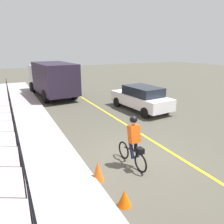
{
  "coord_description": "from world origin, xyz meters",
  "views": [
    {
      "loc": [
        -6.08,
        3.93,
        4.01
      ],
      "look_at": [
        2.79,
        -0.5,
        1.0
      ],
      "focal_mm": 34.8,
      "sensor_mm": 36.0,
      "label": 1
    }
  ],
  "objects_px": {
    "traffic_cone_near": "(98,171)",
    "cyclist_lead": "(133,142)",
    "patrol_sedan": "(141,98)",
    "box_truck_background": "(52,78)",
    "traffic_cone_far": "(124,198)"
  },
  "relations": [
    {
      "from": "cyclist_lead",
      "to": "box_truck_background",
      "type": "bearing_deg",
      "value": -2.01
    },
    {
      "from": "box_truck_background",
      "to": "traffic_cone_near",
      "type": "distance_m",
      "value": 12.69
    },
    {
      "from": "traffic_cone_near",
      "to": "cyclist_lead",
      "type": "bearing_deg",
      "value": -80.04
    },
    {
      "from": "patrol_sedan",
      "to": "box_truck_background",
      "type": "xyz_separation_m",
      "value": [
        6.63,
        4.28,
        0.73
      ]
    },
    {
      "from": "cyclist_lead",
      "to": "patrol_sedan",
      "type": "relative_size",
      "value": 0.4
    },
    {
      "from": "cyclist_lead",
      "to": "patrol_sedan",
      "type": "bearing_deg",
      "value": -38.71
    },
    {
      "from": "patrol_sedan",
      "to": "cyclist_lead",
      "type": "bearing_deg",
      "value": 138.83
    },
    {
      "from": "traffic_cone_near",
      "to": "traffic_cone_far",
      "type": "height_order",
      "value": "traffic_cone_near"
    },
    {
      "from": "box_truck_background",
      "to": "traffic_cone_near",
      "type": "relative_size",
      "value": 10.53
    },
    {
      "from": "box_truck_background",
      "to": "traffic_cone_far",
      "type": "height_order",
      "value": "box_truck_background"
    },
    {
      "from": "cyclist_lead",
      "to": "box_truck_background",
      "type": "height_order",
      "value": "box_truck_background"
    },
    {
      "from": "patrol_sedan",
      "to": "traffic_cone_near",
      "type": "distance_m",
      "value": 8.14
    },
    {
      "from": "cyclist_lead",
      "to": "traffic_cone_far",
      "type": "bearing_deg",
      "value": 139.45
    },
    {
      "from": "traffic_cone_near",
      "to": "patrol_sedan",
      "type": "bearing_deg",
      "value": -43.13
    },
    {
      "from": "patrol_sedan",
      "to": "traffic_cone_near",
      "type": "height_order",
      "value": "patrol_sedan"
    }
  ]
}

